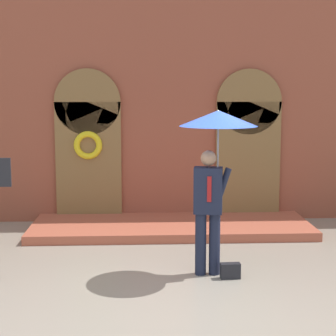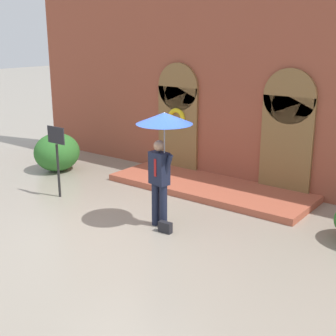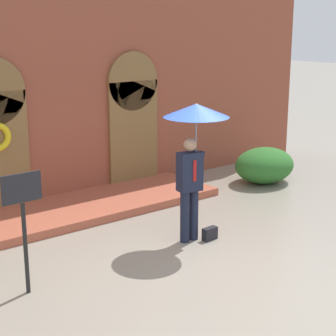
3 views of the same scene
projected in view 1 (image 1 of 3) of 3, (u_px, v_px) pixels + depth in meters
The scene contains 4 objects.
ground_plane at pixel (183, 288), 7.54m from camera, with size 80.00×80.00×0.00m, color gray.
building_facade at pixel (168, 88), 11.27m from camera, with size 14.00×2.30×5.60m.
person_with_umbrella at pixel (216, 142), 7.85m from camera, with size 1.10×1.10×2.36m.
handbag at pixel (230, 271), 7.91m from camera, with size 0.28×0.12×0.22m, color black.
Camera 1 is at (-0.56, -7.22, 2.66)m, focal length 60.00 mm.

